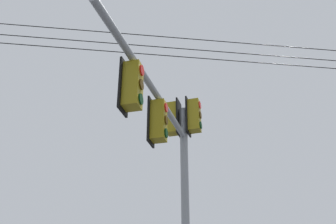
# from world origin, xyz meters

# --- Properties ---
(signal_mast_assembly) EXTENTS (3.82, 4.58, 7.24)m
(signal_mast_assembly) POSITION_xyz_m (-0.81, 0.12, 5.23)
(signal_mast_assembly) COLOR gray
(signal_mast_assembly) RESTS_ON ground
(overhead_wire_span) EXTENTS (22.53, 6.39, 1.10)m
(overhead_wire_span) POSITION_xyz_m (0.90, 0.67, 9.00)
(overhead_wire_span) COLOR black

